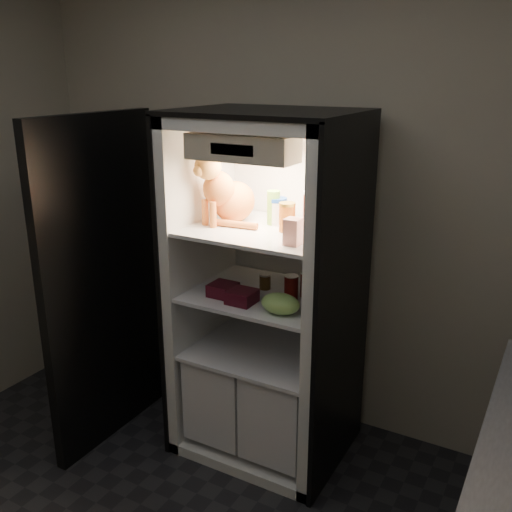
{
  "coord_description": "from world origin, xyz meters",
  "views": [
    {
      "loc": [
        1.33,
        -1.13,
        2.06
      ],
      "look_at": [
        -0.04,
        1.32,
        1.14
      ],
      "focal_mm": 40.0,
      "sensor_mm": 36.0,
      "label": 1
    }
  ],
  "objects": [
    {
      "name": "room_shell",
      "position": [
        0.0,
        0.0,
        1.62
      ],
      "size": [
        3.6,
        3.6,
        3.6
      ],
      "color": "white",
      "rests_on": "floor"
    },
    {
      "name": "refrigerator",
      "position": [
        0.0,
        1.38,
        0.79
      ],
      "size": [
        0.9,
        0.72,
        1.88
      ],
      "color": "white",
      "rests_on": "floor"
    },
    {
      "name": "fridge_door",
      "position": [
        -0.85,
        1.03,
        0.91
      ],
      "size": [
        0.06,
        0.87,
        1.85
      ],
      "rotation": [
        0.0,
        0.0,
        0.0
      ],
      "color": "black",
      "rests_on": "floor"
    },
    {
      "name": "tabby_cat",
      "position": [
        -0.23,
        1.33,
        1.44
      ],
      "size": [
        0.34,
        0.4,
        0.41
      ],
      "rotation": [
        0.0,
        0.0,
        -0.32
      ],
      "color": "#D4571B",
      "rests_on": "refrigerator"
    },
    {
      "name": "parmesan_shaker",
      "position": [
        0.01,
        1.42,
        1.38
      ],
      "size": [
        0.07,
        0.07,
        0.18
      ],
      "color": "green",
      "rests_on": "refrigerator"
    },
    {
      "name": "mayo_tub",
      "position": [
        0.02,
        1.43,
        1.36
      ],
      "size": [
        0.1,
        0.1,
        0.14
      ],
      "color": "white",
      "rests_on": "refrigerator"
    },
    {
      "name": "salsa_jar",
      "position": [
        0.13,
        1.33,
        1.36
      ],
      "size": [
        0.08,
        0.08,
        0.15
      ],
      "color": "maroon",
      "rests_on": "refrigerator"
    },
    {
      "name": "pepper_jar",
      "position": [
        0.23,
        1.43,
        1.39
      ],
      "size": [
        0.12,
        0.12,
        0.2
      ],
      "color": "maroon",
      "rests_on": "refrigerator"
    },
    {
      "name": "cream_carton",
      "position": [
        0.25,
        1.14,
        1.35
      ],
      "size": [
        0.07,
        0.07,
        0.12
      ],
      "primitive_type": "cube",
      "color": "silver",
      "rests_on": "refrigerator"
    },
    {
      "name": "soda_can_a",
      "position": [
        0.22,
        1.39,
        1.0
      ],
      "size": [
        0.07,
        0.07,
        0.13
      ],
      "color": "black",
      "rests_on": "refrigerator"
    },
    {
      "name": "soda_can_b",
      "position": [
        0.29,
        1.34,
        1.01
      ],
      "size": [
        0.07,
        0.07,
        0.13
      ],
      "color": "black",
      "rests_on": "refrigerator"
    },
    {
      "name": "soda_can_c",
      "position": [
        0.17,
        1.3,
        1.01
      ],
      "size": [
        0.07,
        0.07,
        0.13
      ],
      "color": "black",
      "rests_on": "refrigerator"
    },
    {
      "name": "condiment_jar",
      "position": [
        -0.02,
        1.37,
        0.98
      ],
      "size": [
        0.06,
        0.06,
        0.08
      ],
      "color": "#533817",
      "rests_on": "refrigerator"
    },
    {
      "name": "grape_bag",
      "position": [
        0.2,
        1.13,
        0.99
      ],
      "size": [
        0.2,
        0.14,
        0.1
      ],
      "primitive_type": "ellipsoid",
      "color": "#88C85D",
      "rests_on": "refrigerator"
    },
    {
      "name": "berry_box_left",
      "position": [
        -0.16,
        1.18,
        0.97
      ],
      "size": [
        0.13,
        0.13,
        0.07
      ],
      "primitive_type": "cube",
      "color": "#510D19",
      "rests_on": "refrigerator"
    },
    {
      "name": "berry_box_right",
      "position": [
        -0.03,
        1.15,
        0.97
      ],
      "size": [
        0.13,
        0.13,
        0.07
      ],
      "primitive_type": "cube",
      "color": "#510D19",
      "rests_on": "refrigerator"
    }
  ]
}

